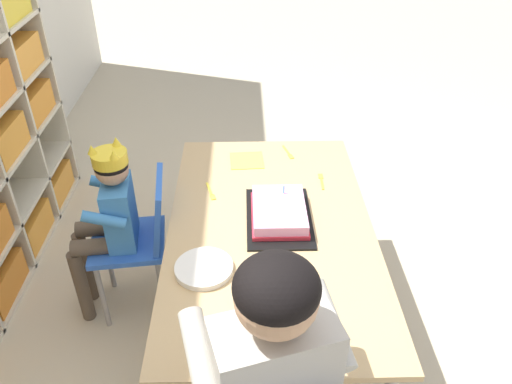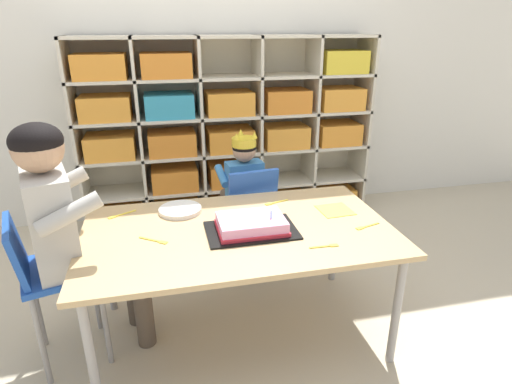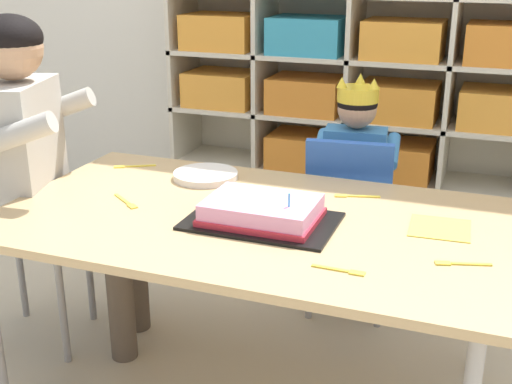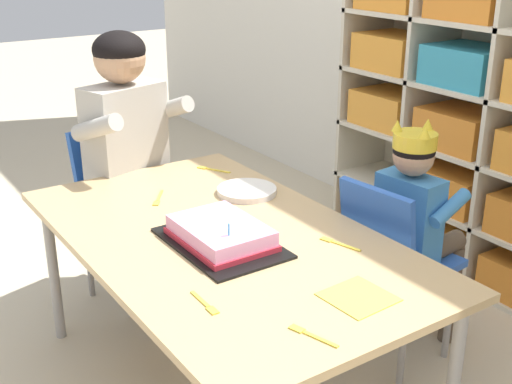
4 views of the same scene
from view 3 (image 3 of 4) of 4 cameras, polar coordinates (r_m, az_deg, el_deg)
The scene contains 14 objects.
storage_cubby_shelf at distance 3.00m, azimuth 11.76°, elevation 7.90°, with size 2.10×0.33×1.34m.
activity_table at distance 1.82m, azimuth -0.62°, elevation -3.22°, with size 1.36×0.79×0.57m.
classroom_chair_blue at distance 2.32m, azimuth 8.05°, elevation -1.53°, with size 0.34×0.37×0.68m.
child_with_crown at distance 2.38m, azimuth 8.54°, elevation 2.42°, with size 0.31×0.31×0.85m.
classroom_chair_adult_side at distance 2.26m, azimuth -19.80°, elevation -1.90°, with size 0.40×0.40×0.70m.
adult_helper_seated at distance 2.15m, azimuth -17.82°, elevation 3.54°, with size 0.47×0.46×1.07m.
birthday_cake_on_tray at distance 1.75m, azimuth 0.49°, elevation -1.81°, with size 0.39×0.26×0.10m.
paper_plate_stack at distance 2.10m, azimuth -4.34°, elevation 1.44°, with size 0.20×0.20×0.02m, color white.
paper_napkin_square at distance 1.79m, azimuth 15.48°, elevation -2.98°, with size 0.15×0.15×0.00m, color #F4DB4C.
fork_scattered_mid_table at distance 1.60m, azimuth 17.03°, elevation -5.89°, with size 0.13×0.05×0.00m.
fork_near_child_seat at distance 1.96m, azimuth 8.42°, elevation -0.35°, with size 0.13×0.05×0.00m.
fork_at_table_front_edge at distance 1.93m, azimuth -11.06°, elevation -0.85°, with size 0.12×0.09×0.00m.
fork_beside_plate_stack at distance 2.25m, azimuth -10.59°, elevation 2.19°, with size 0.13×0.08×0.00m.
fork_by_napkin at distance 1.51m, azimuth 7.40°, elevation -6.69°, with size 0.12×0.02×0.00m.
Camera 3 is at (0.60, -1.56, 1.24)m, focal length 46.63 mm.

